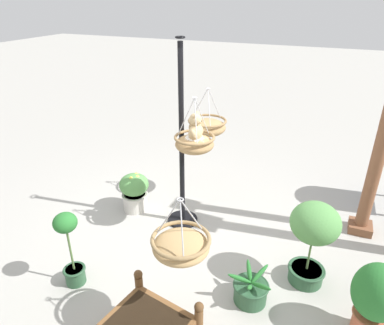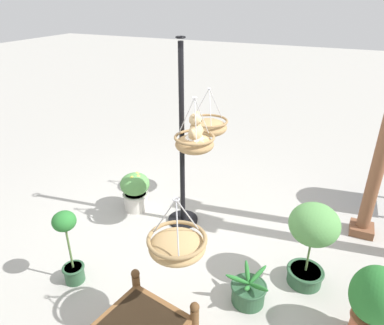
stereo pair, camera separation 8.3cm
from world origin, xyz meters
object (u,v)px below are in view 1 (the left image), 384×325
object	(u,v)px
teddy_bear	(196,130)
hanging_basket_right_low	(181,245)
potted_plant_small_succulent	(134,191)
greenhouse_pillar_left	(380,149)
potted_plant_tall_leafy	(313,234)
display_pole_central	(182,171)
hanging_basket_left_high	(207,126)
hanging_basket_with_teddy	(195,143)
potted_plant_conical_shrub	(70,248)
potted_plant_trailing_ivy	(376,299)
potted_plant_fern_front	(251,290)

from	to	relation	value
teddy_bear	hanging_basket_right_low	size ratio (longest dim) A/B	0.69
teddy_bear	potted_plant_small_succulent	bearing A→B (deg)	-97.89
greenhouse_pillar_left	potted_plant_tall_leafy	size ratio (longest dim) A/B	2.50
display_pole_central	hanging_basket_right_low	size ratio (longest dim) A/B	4.54
teddy_bear	hanging_basket_left_high	size ratio (longest dim) A/B	0.55
hanging_basket_with_teddy	hanging_basket_left_high	bearing A→B (deg)	-169.05
hanging_basket_with_teddy	hanging_basket_left_high	size ratio (longest dim) A/B	0.99
display_pole_central	potted_plant_small_succulent	world-z (taller)	display_pole_central
hanging_basket_left_high	potted_plant_small_succulent	distance (m)	1.50
hanging_basket_left_high	potted_plant_conical_shrub	world-z (taller)	hanging_basket_left_high
potted_plant_small_succulent	hanging_basket_right_low	bearing A→B (deg)	42.61
display_pole_central	teddy_bear	world-z (taller)	display_pole_central
potted_plant_small_succulent	greenhouse_pillar_left	bearing A→B (deg)	103.37
display_pole_central	potted_plant_conical_shrub	xyz separation A→B (m)	(1.62, -0.65, -0.33)
teddy_bear	potted_plant_small_succulent	distance (m)	1.64
potted_plant_conical_shrub	teddy_bear	bearing A→B (deg)	147.80
display_pole_central	hanging_basket_with_teddy	xyz separation A→B (m)	(0.15, 0.25, 0.53)
hanging_basket_right_low	potted_plant_trailing_ivy	world-z (taller)	hanging_basket_right_low
potted_plant_tall_leafy	potted_plant_fern_front	bearing A→B (deg)	-43.89
potted_plant_fern_front	potted_plant_small_succulent	world-z (taller)	potted_plant_small_succulent
teddy_bear	greenhouse_pillar_left	size ratio (longest dim) A/B	0.15
hanging_basket_right_low	potted_plant_tall_leafy	distance (m)	1.66
display_pole_central	hanging_basket_right_low	xyz separation A→B (m)	(1.74, 0.78, 0.27)
display_pole_central	greenhouse_pillar_left	size ratio (longest dim) A/B	0.99
greenhouse_pillar_left	potted_plant_small_succulent	size ratio (longest dim) A/B	4.36
greenhouse_pillar_left	potted_plant_trailing_ivy	size ratio (longest dim) A/B	3.06
greenhouse_pillar_left	potted_plant_trailing_ivy	distance (m)	1.99
hanging_basket_with_teddy	potted_plant_trailing_ivy	distance (m)	2.56
potted_plant_fern_front	potted_plant_conical_shrub	xyz separation A→B (m)	(0.54, -1.96, 0.36)
hanging_basket_with_teddy	greenhouse_pillar_left	distance (m)	2.38
hanging_basket_right_low	greenhouse_pillar_left	bearing A→B (deg)	146.47
hanging_basket_left_high	potted_plant_trailing_ivy	bearing A→B (deg)	52.61
hanging_basket_right_low	potted_plant_small_succulent	size ratio (longest dim) A/B	0.95
potted_plant_trailing_ivy	greenhouse_pillar_left	bearing A→B (deg)	-178.71
potted_plant_conical_shrub	potted_plant_fern_front	bearing A→B (deg)	105.32
potted_plant_conical_shrub	hanging_basket_right_low	bearing A→B (deg)	85.26
hanging_basket_right_low	potted_plant_conical_shrub	world-z (taller)	hanging_basket_right_low
hanging_basket_with_teddy	potted_plant_small_succulent	bearing A→B (deg)	-98.04
display_pole_central	teddy_bear	distance (m)	0.77
hanging_basket_with_teddy	potted_plant_small_succulent	world-z (taller)	hanging_basket_with_teddy
hanging_basket_left_high	hanging_basket_right_low	world-z (taller)	hanging_basket_left_high
potted_plant_conical_shrub	greenhouse_pillar_left	bearing A→B (deg)	127.67
greenhouse_pillar_left	potted_plant_fern_front	distance (m)	2.45
hanging_basket_with_teddy	teddy_bear	xyz separation A→B (m)	(0.00, 0.02, 0.18)
potted_plant_trailing_ivy	display_pole_central	bearing A→B (deg)	-112.91
potted_plant_fern_front	potted_plant_conical_shrub	distance (m)	2.06
potted_plant_tall_leafy	potted_plant_small_succulent	world-z (taller)	potted_plant_tall_leafy
hanging_basket_left_high	greenhouse_pillar_left	distance (m)	2.38
hanging_basket_left_high	potted_plant_conical_shrub	bearing A→B (deg)	-16.57
hanging_basket_left_high	teddy_bear	bearing A→B (deg)	12.17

